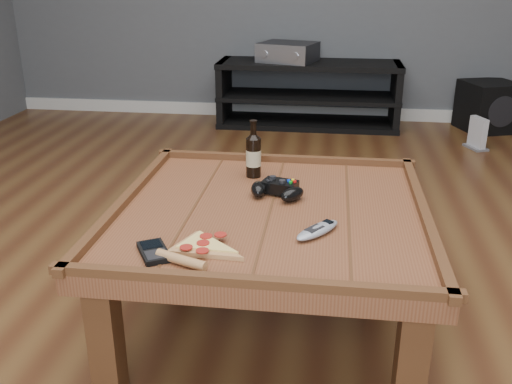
# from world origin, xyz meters

# --- Properties ---
(ground) EXTENTS (6.00, 6.00, 0.00)m
(ground) POSITION_xyz_m (0.00, 0.00, 0.00)
(ground) COLOR #462614
(ground) RESTS_ON ground
(baseboard) EXTENTS (5.00, 0.02, 0.10)m
(baseboard) POSITION_xyz_m (0.00, 2.99, 0.05)
(baseboard) COLOR silver
(baseboard) RESTS_ON ground
(coffee_table) EXTENTS (1.03, 1.03, 0.48)m
(coffee_table) POSITION_xyz_m (0.00, 0.00, 0.39)
(coffee_table) COLOR brown
(coffee_table) RESTS_ON ground
(media_console) EXTENTS (1.40, 0.45, 0.50)m
(media_console) POSITION_xyz_m (0.00, 2.75, 0.25)
(media_console) COLOR black
(media_console) RESTS_ON ground
(beer_bottle) EXTENTS (0.06, 0.06, 0.22)m
(beer_bottle) POSITION_xyz_m (-0.10, 0.30, 0.54)
(beer_bottle) COLOR black
(beer_bottle) RESTS_ON coffee_table
(game_controller) EXTENTS (0.20, 0.16, 0.06)m
(game_controller) POSITION_xyz_m (0.01, 0.11, 0.48)
(game_controller) COLOR black
(game_controller) RESTS_ON coffee_table
(pizza_slice) EXTENTS (0.26, 0.32, 0.03)m
(pizza_slice) POSITION_xyz_m (-0.16, -0.32, 0.46)
(pizza_slice) COLOR tan
(pizza_slice) RESTS_ON coffee_table
(smartphone) EXTENTS (0.13, 0.15, 0.02)m
(smartphone) POSITION_xyz_m (-0.28, -0.36, 0.46)
(smartphone) COLOR black
(smartphone) RESTS_ON coffee_table
(remote_control) EXTENTS (0.15, 0.18, 0.03)m
(remote_control) POSITION_xyz_m (0.16, -0.17, 0.46)
(remote_control) COLOR gray
(remote_control) RESTS_ON coffee_table
(av_receiver) EXTENTS (0.49, 0.44, 0.14)m
(av_receiver) POSITION_xyz_m (-0.17, 2.74, 0.57)
(av_receiver) COLOR black
(av_receiver) RESTS_ON media_console
(subwoofer) EXTENTS (0.47, 0.47, 0.37)m
(subwoofer) POSITION_xyz_m (1.38, 2.80, 0.18)
(subwoofer) COLOR black
(subwoofer) RESTS_ON ground
(game_console) EXTENTS (0.16, 0.20, 0.22)m
(game_console) POSITION_xyz_m (1.19, 2.28, 0.10)
(game_console) COLOR slate
(game_console) RESTS_ON ground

